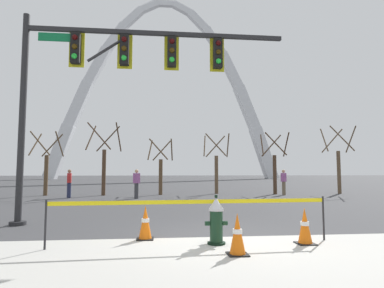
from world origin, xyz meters
TOP-DOWN VIEW (x-y plane):
  - ground_plane at (0.00, 0.00)m, footprint 240.00×240.00m
  - fire_hydrant at (-0.12, -0.56)m, footprint 0.46×0.48m
  - caution_tape_barrier at (-0.58, -0.56)m, footprint 5.67×0.32m
  - traffic_cone_by_hydrant at (1.67, -0.73)m, footprint 0.36×0.36m
  - traffic_cone_mid_sidewalk at (-1.57, 0.06)m, footprint 0.36×0.36m
  - traffic_cone_curb_edge at (0.10, -1.44)m, footprint 0.36×0.36m
  - traffic_signal_gantry at (-2.74, 2.37)m, footprint 7.82×0.44m
  - monument_arch at (-0.00, 59.20)m, footprint 46.82×2.27m
  - tree_far_left at (-8.19, 13.96)m, footprint 1.81×1.82m
  - tree_left_mid at (-4.65, 13.67)m, footprint 2.05×2.06m
  - tree_center_left at (-1.13, 13.89)m, footprint 1.64×1.65m
  - tree_center_right at (2.59, 14.53)m, footprint 1.84×1.85m
  - tree_right_mid at (6.32, 13.68)m, footprint 1.85×1.86m
  - tree_far_right at (10.78, 13.73)m, footprint 2.06×2.07m
  - pedestrian_walking_left at (-2.45, 10.90)m, footprint 0.39×0.37m
  - pedestrian_standing_center at (6.58, 12.83)m, footprint 0.39×0.36m
  - pedestrian_walking_right at (-6.27, 11.98)m, footprint 0.24×0.36m

SIDE VIEW (x-z plane):
  - ground_plane at x=0.00m, z-range 0.00..0.00m
  - traffic_cone_by_hydrant at x=1.67m, z-range -0.01..0.72m
  - traffic_cone_mid_sidewalk at x=-1.57m, z-range -0.01..0.72m
  - traffic_cone_curb_edge at x=0.10m, z-range -0.01..0.72m
  - fire_hydrant at x=-0.12m, z-range -0.03..0.96m
  - caution_tape_barrier at x=-0.58m, z-range 0.18..1.12m
  - pedestrian_walking_left at x=-2.45m, z-range 0.02..1.61m
  - pedestrian_standing_center at x=6.58m, z-range 0.02..1.61m
  - pedestrian_walking_right at x=-6.27m, z-range 0.02..1.61m
  - tree_center_left at x=-1.13m, z-range -0.20..3.34m
  - tree_far_left at x=-8.19m, z-range -0.22..3.70m
  - tree_center_right at x=2.59m, z-range -0.22..3.76m
  - tree_right_mid at x=6.32m, z-range -0.22..3.78m
  - tree_left_mid at x=-4.65m, z-range -0.25..4.21m
  - tree_far_right at x=10.78m, z-range -0.25..4.24m
  - traffic_signal_gantry at x=-2.74m, z-range 1.40..7.40m
  - monument_arch at x=0.00m, z-range -2.21..35.43m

